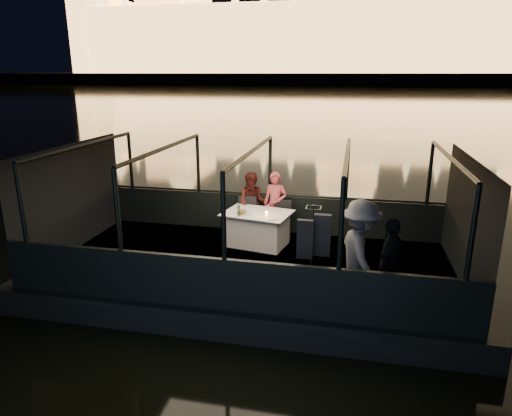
% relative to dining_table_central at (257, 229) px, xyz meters
% --- Properties ---
extents(river_water, '(500.00, 500.00, 0.00)m').
position_rel_dining_table_central_xyz_m(river_water, '(0.10, 78.99, -0.89)').
color(river_water, black).
rests_on(river_water, ground).
extents(boat_hull, '(8.60, 4.40, 1.00)m').
position_rel_dining_table_central_xyz_m(boat_hull, '(0.10, -1.01, -0.89)').
color(boat_hull, black).
rests_on(boat_hull, river_water).
extents(boat_deck, '(8.00, 4.00, 0.04)m').
position_rel_dining_table_central_xyz_m(boat_deck, '(0.10, -1.01, -0.41)').
color(boat_deck, black).
rests_on(boat_deck, boat_hull).
extents(gunwale_port, '(8.00, 0.08, 0.90)m').
position_rel_dining_table_central_xyz_m(gunwale_port, '(0.10, 0.99, 0.06)').
color(gunwale_port, black).
rests_on(gunwale_port, boat_deck).
extents(gunwale_starboard, '(8.00, 0.08, 0.90)m').
position_rel_dining_table_central_xyz_m(gunwale_starboard, '(0.10, -3.01, 0.06)').
color(gunwale_starboard, black).
rests_on(gunwale_starboard, boat_deck).
extents(cabin_glass_port, '(8.00, 0.02, 1.40)m').
position_rel_dining_table_central_xyz_m(cabin_glass_port, '(0.10, 0.99, 1.21)').
color(cabin_glass_port, '#99B2B2').
rests_on(cabin_glass_port, gunwale_port).
extents(cabin_glass_starboard, '(8.00, 0.02, 1.40)m').
position_rel_dining_table_central_xyz_m(cabin_glass_starboard, '(0.10, -3.01, 1.21)').
color(cabin_glass_starboard, '#99B2B2').
rests_on(cabin_glass_starboard, gunwale_starboard).
extents(cabin_roof_glass, '(8.00, 4.00, 0.02)m').
position_rel_dining_table_central_xyz_m(cabin_roof_glass, '(0.10, -1.01, 1.91)').
color(cabin_roof_glass, '#99B2B2').
rests_on(cabin_roof_glass, boat_deck).
extents(end_wall_fore, '(0.02, 4.00, 2.30)m').
position_rel_dining_table_central_xyz_m(end_wall_fore, '(-3.90, -1.01, 0.76)').
color(end_wall_fore, black).
rests_on(end_wall_fore, boat_deck).
extents(end_wall_aft, '(0.02, 4.00, 2.30)m').
position_rel_dining_table_central_xyz_m(end_wall_aft, '(4.10, -1.01, 0.76)').
color(end_wall_aft, black).
rests_on(end_wall_aft, boat_deck).
extents(canopy_ribs, '(8.00, 4.00, 2.30)m').
position_rel_dining_table_central_xyz_m(canopy_ribs, '(0.10, -1.01, 0.76)').
color(canopy_ribs, black).
rests_on(canopy_ribs, boat_deck).
extents(embankment, '(400.00, 140.00, 6.00)m').
position_rel_dining_table_central_xyz_m(embankment, '(0.10, 208.99, 0.11)').
color(embankment, '#423D33').
rests_on(embankment, ground).
extents(parliament_building, '(220.00, 32.00, 60.00)m').
position_rel_dining_table_central_xyz_m(parliament_building, '(0.10, 173.99, 28.11)').
color(parliament_building, '#F2D18C').
rests_on(parliament_building, embankment).
extents(dining_table_central, '(1.62, 1.30, 0.77)m').
position_rel_dining_table_central_xyz_m(dining_table_central, '(0.00, 0.00, 0.00)').
color(dining_table_central, white).
rests_on(dining_table_central, boat_deck).
extents(chair_port_left, '(0.45, 0.45, 0.93)m').
position_rel_dining_table_central_xyz_m(chair_port_left, '(-0.38, 0.45, 0.06)').
color(chair_port_left, black).
rests_on(chair_port_left, boat_deck).
extents(chair_port_right, '(0.44, 0.44, 0.89)m').
position_rel_dining_table_central_xyz_m(chair_port_right, '(0.47, 0.45, 0.06)').
color(chair_port_right, black).
rests_on(chair_port_right, boat_deck).
extents(coat_stand, '(0.49, 0.40, 1.70)m').
position_rel_dining_table_central_xyz_m(coat_stand, '(1.43, -2.40, 0.51)').
color(coat_stand, black).
rests_on(coat_stand, boat_deck).
extents(person_woman_coral, '(0.57, 0.40, 1.54)m').
position_rel_dining_table_central_xyz_m(person_woman_coral, '(0.28, 0.72, 0.36)').
color(person_woman_coral, '#CC4A52').
rests_on(person_woman_coral, boat_deck).
extents(person_man_maroon, '(0.78, 0.63, 1.51)m').
position_rel_dining_table_central_xyz_m(person_man_maroon, '(-0.27, 0.72, 0.36)').
color(person_man_maroon, '#451713').
rests_on(person_man_maroon, boat_deck).
extents(passenger_stripe, '(1.00, 1.33, 1.83)m').
position_rel_dining_table_central_xyz_m(passenger_stripe, '(2.21, -2.36, 0.47)').
color(passenger_stripe, silver).
rests_on(passenger_stripe, boat_deck).
extents(passenger_dark, '(0.71, 0.98, 1.53)m').
position_rel_dining_table_central_xyz_m(passenger_dark, '(2.71, -2.23, 0.47)').
color(passenger_dark, black).
rests_on(passenger_dark, boat_deck).
extents(wine_bottle, '(0.07, 0.07, 0.26)m').
position_rel_dining_table_central_xyz_m(wine_bottle, '(-0.35, -0.31, 0.53)').
color(wine_bottle, '#13361D').
rests_on(wine_bottle, dining_table_central).
extents(bread_basket, '(0.27, 0.27, 0.08)m').
position_rel_dining_table_central_xyz_m(bread_basket, '(-0.32, -0.18, 0.42)').
color(bread_basket, olive).
rests_on(bread_basket, dining_table_central).
extents(amber_candle, '(0.08, 0.08, 0.09)m').
position_rel_dining_table_central_xyz_m(amber_candle, '(0.25, -0.20, 0.42)').
color(amber_candle, gold).
rests_on(amber_candle, dining_table_central).
extents(plate_near, '(0.30, 0.30, 0.01)m').
position_rel_dining_table_central_xyz_m(plate_near, '(0.42, -0.42, 0.39)').
color(plate_near, silver).
rests_on(plate_near, dining_table_central).
extents(plate_far, '(0.28, 0.28, 0.01)m').
position_rel_dining_table_central_xyz_m(plate_far, '(-0.17, -0.15, 0.39)').
color(plate_far, silver).
rests_on(plate_far, dining_table_central).
extents(wine_glass_white, '(0.09, 0.09, 0.21)m').
position_rel_dining_table_central_xyz_m(wine_glass_white, '(-0.33, -0.42, 0.48)').
color(wine_glass_white, silver).
rests_on(wine_glass_white, dining_table_central).
extents(wine_glass_red, '(0.08, 0.08, 0.19)m').
position_rel_dining_table_central_xyz_m(wine_glass_red, '(0.24, -0.04, 0.48)').
color(wine_glass_red, white).
rests_on(wine_glass_red, dining_table_central).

